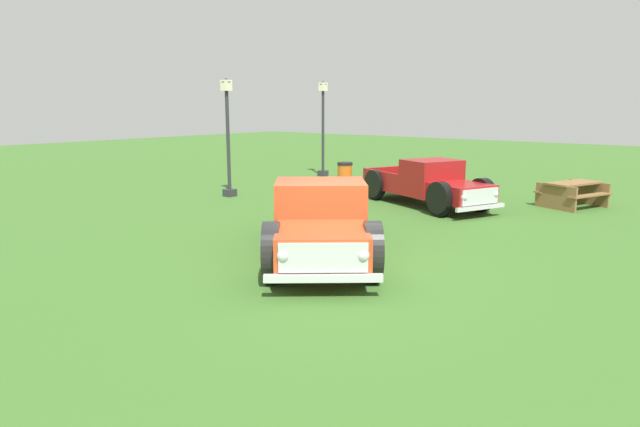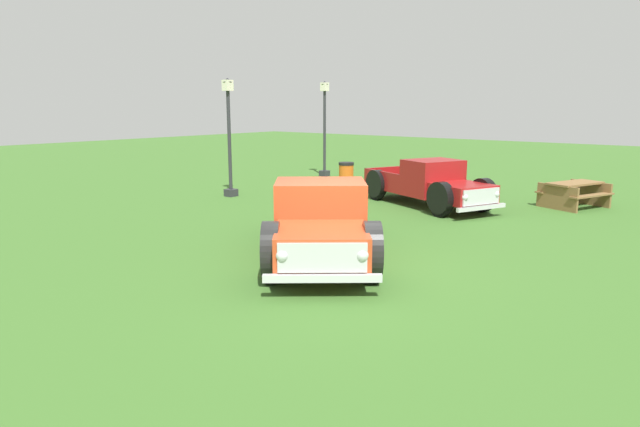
{
  "view_description": "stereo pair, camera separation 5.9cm",
  "coord_description": "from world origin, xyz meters",
  "views": [
    {
      "loc": [
        6.01,
        -8.17,
        3.12
      ],
      "look_at": [
        -0.92,
        0.5,
        0.9
      ],
      "focal_mm": 30.59,
      "sensor_mm": 36.0,
      "label": 1
    },
    {
      "loc": [
        6.06,
        -8.13,
        3.12
      ],
      "look_at": [
        -0.92,
        0.5,
        0.9
      ],
      "focal_mm": 30.59,
      "sensor_mm": 36.0,
      "label": 2
    }
  ],
  "objects": [
    {
      "name": "pickup_truck_behind_left",
      "position": [
        -1.67,
        6.99,
        0.7
      ],
      "size": [
        5.08,
        3.42,
        1.47
      ],
      "color": "maroon",
      "rests_on": "ground_plane"
    },
    {
      "name": "lamp_post_near",
      "position": [
        -8.98,
        10.79,
        2.17
      ],
      "size": [
        0.36,
        0.36,
        4.14
      ],
      "color": "#2D2D33",
      "rests_on": "ground_plane"
    },
    {
      "name": "ground_plane",
      "position": [
        0.0,
        0.0,
        0.0
      ],
      "size": [
        80.0,
        80.0,
        0.0
      ],
      "primitive_type": "plane",
      "color": "#3D6B28"
    },
    {
      "name": "pickup_truck_foreground",
      "position": [
        -0.68,
        0.2,
        0.78
      ],
      "size": [
        4.84,
        5.28,
        1.63
      ],
      "color": "#D14723",
      "rests_on": "ground_plane"
    },
    {
      "name": "trash_can",
      "position": [
        -6.3,
        8.76,
        0.48
      ],
      "size": [
        0.59,
        0.59,
        0.95
      ],
      "color": "orange",
      "rests_on": "ground_plane"
    },
    {
      "name": "lamp_post_far",
      "position": [
        -8.11,
        4.46,
        2.1
      ],
      "size": [
        0.36,
        0.36,
        4.01
      ],
      "color": "#2D2D33",
      "rests_on": "ground_plane"
    },
    {
      "name": "picnic_table",
      "position": [
        1.72,
        9.75,
        0.49
      ],
      "size": [
        2.03,
        2.21,
        0.78
      ],
      "color": "olive",
      "rests_on": "ground_plane"
    }
  ]
}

